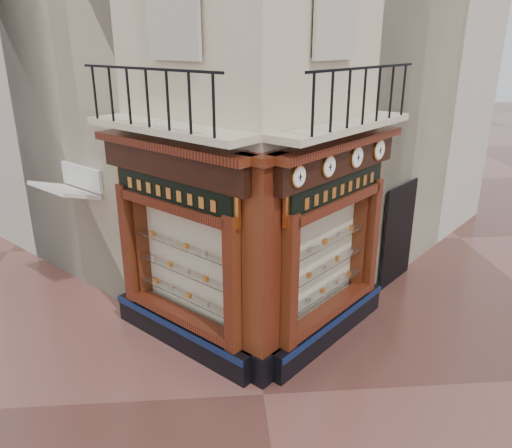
{
  "coord_description": "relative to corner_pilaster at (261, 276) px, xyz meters",
  "views": [
    {
      "loc": [
        -0.67,
        -6.79,
        5.55
      ],
      "look_at": [
        0.03,
        2.0,
        2.3
      ],
      "focal_mm": 35.0,
      "sensor_mm": 36.0,
      "label": 1
    }
  ],
  "objects": [
    {
      "name": "signboard_left",
      "position": [
        -1.46,
        1.01,
        1.15
      ],
      "size": [
        2.26,
        2.26,
        0.6
      ],
      "rotation": [
        0.0,
        0.0,
        2.36
      ],
      "color": "gold",
      "rests_on": "ground"
    },
    {
      "name": "balcony",
      "position": [
        0.0,
        0.99,
        2.27
      ],
      "size": [
        5.94,
        2.97,
        1.03
      ],
      "color": "beige",
      "rests_on": "ground"
    },
    {
      "name": "neighbour_right",
      "position": [
        2.47,
        8.13,
        3.55
      ],
      "size": [
        11.31,
        11.31,
        11.0
      ],
      "primitive_type": "cube",
      "rotation": [
        0.0,
        0.0,
        0.79
      ],
      "color": "beige",
      "rests_on": "ground"
    },
    {
      "name": "clock_b",
      "position": [
        1.15,
        0.54,
        1.67
      ],
      "size": [
        0.3,
        0.3,
        0.37
      ],
      "rotation": [
        0.0,
        0.0,
        0.79
      ],
      "color": "gold",
      "rests_on": "ground"
    },
    {
      "name": "clock_a",
      "position": [
        0.55,
        -0.05,
        1.67
      ],
      "size": [
        0.28,
        0.28,
        0.34
      ],
      "rotation": [
        0.0,
        0.0,
        0.79
      ],
      "color": "gold",
      "rests_on": "ground"
    },
    {
      "name": "corner_pilaster",
      "position": [
        0.0,
        0.0,
        0.0
      ],
      "size": [
        0.85,
        0.85,
        3.98
      ],
      "rotation": [
        0.0,
        0.0,
        0.79
      ],
      "color": "black",
      "rests_on": "ground"
    },
    {
      "name": "signboard_right",
      "position": [
        1.46,
        1.01,
        1.15
      ],
      "size": [
        2.26,
        2.26,
        0.6
      ],
      "rotation": [
        0.0,
        0.0,
        0.79
      ],
      "color": "gold",
      "rests_on": "ground"
    },
    {
      "name": "clock_d",
      "position": [
        2.38,
        1.78,
        1.67
      ],
      "size": [
        0.32,
        0.32,
        0.4
      ],
      "rotation": [
        0.0,
        0.0,
        0.79
      ],
      "color": "gold",
      "rests_on": "ground"
    },
    {
      "name": "clock_c",
      "position": [
        1.79,
        1.19,
        1.67
      ],
      "size": [
        0.31,
        0.31,
        0.39
      ],
      "rotation": [
        0.0,
        0.0,
        0.79
      ],
      "color": "gold",
      "rests_on": "ground"
    },
    {
      "name": "awning",
      "position": [
        -3.94,
        3.23,
        -1.95
      ],
      "size": [
        1.65,
        1.65,
        0.33
      ],
      "primitive_type": null,
      "rotation": [
        0.3,
        0.0,
        2.36
      ],
      "color": "silver",
      "rests_on": "ground"
    },
    {
      "name": "ground",
      "position": [
        0.0,
        -0.5,
        -1.95
      ],
      "size": [
        80.0,
        80.0,
        0.0
      ],
      "primitive_type": "plane",
      "color": "#4D2A24",
      "rests_on": "ground"
    },
    {
      "name": "shopfront_left",
      "position": [
        -1.41,
        1.07,
        0.03
      ],
      "size": [
        2.86,
        2.86,
        3.98
      ],
      "rotation": [
        0.0,
        0.0,
        2.36
      ],
      "color": "black",
      "rests_on": "ground"
    },
    {
      "name": "main_building",
      "position": [
        0.0,
        5.66,
        4.05
      ],
      "size": [
        11.31,
        11.31,
        12.0
      ],
      "primitive_type": "cube",
      "rotation": [
        0.0,
        0.0,
        0.79
      ],
      "color": "beige",
      "rests_on": "ground"
    },
    {
      "name": "neighbour_left",
      "position": [
        -2.47,
        8.13,
        3.55
      ],
      "size": [
        11.31,
        11.31,
        11.0
      ],
      "primitive_type": "cube",
      "rotation": [
        0.0,
        0.0,
        0.79
      ],
      "color": "beige",
      "rests_on": "ground"
    },
    {
      "name": "shopfront_right",
      "position": [
        1.41,
        1.07,
        0.03
      ],
      "size": [
        2.86,
        2.86,
        3.98
      ],
      "rotation": [
        0.0,
        0.0,
        0.79
      ],
      "color": "black",
      "rests_on": "ground"
    }
  ]
}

